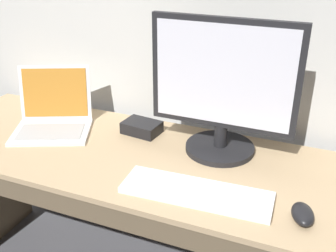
{
  "coord_description": "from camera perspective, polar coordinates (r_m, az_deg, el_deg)",
  "views": [
    {
      "loc": [
        0.58,
        -1.17,
        1.47
      ],
      "look_at": [
        0.1,
        0.0,
        0.85
      ],
      "focal_mm": 43.33,
      "sensor_mm": 36.0,
      "label": 1
    }
  ],
  "objects": [
    {
      "name": "desk",
      "position": [
        1.63,
        -3.58,
        -11.23
      ],
      "size": [
        1.82,
        0.61,
        0.71
      ],
      "color": "tan",
      "rests_on": "ground"
    },
    {
      "name": "laptop_white",
      "position": [
        1.75,
        -15.89,
        1.12
      ],
      "size": [
        0.39,
        0.38,
        0.24
      ],
      "color": "white",
      "rests_on": "desk"
    },
    {
      "name": "external_monitor",
      "position": [
        1.45,
        7.69,
        4.69
      ],
      "size": [
        0.53,
        0.26,
        0.5
      ],
      "color": "black",
      "rests_on": "desk"
    },
    {
      "name": "wired_keyboard",
      "position": [
        1.3,
        3.99,
        -9.28
      ],
      "size": [
        0.48,
        0.17,
        0.02
      ],
      "color": "white",
      "rests_on": "desk"
    },
    {
      "name": "computer_mouse",
      "position": [
        1.26,
        18.41,
        -11.67
      ],
      "size": [
        0.09,
        0.12,
        0.04
      ],
      "primitive_type": "ellipsoid",
      "rotation": [
        0.0,
        0.0,
        0.27
      ],
      "color": "black",
      "rests_on": "desk"
    },
    {
      "name": "external_drive_box",
      "position": [
        1.67,
        -3.71,
        -0.2
      ],
      "size": [
        0.16,
        0.12,
        0.05
      ],
      "primitive_type": "cube",
      "rotation": [
        0.0,
        0.0,
        -0.12
      ],
      "color": "black",
      "rests_on": "desk"
    }
  ]
}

